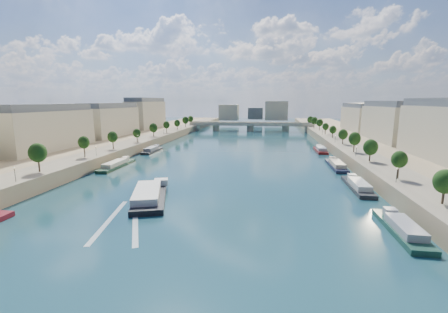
% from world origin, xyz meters
% --- Properties ---
extents(ground, '(700.00, 700.00, 0.00)m').
position_xyz_m(ground, '(0.00, 100.00, 0.00)').
color(ground, '#0D323B').
rests_on(ground, ground).
extents(quay_left, '(44.00, 520.00, 5.00)m').
position_xyz_m(quay_left, '(-72.00, 100.00, 2.50)').
color(quay_left, '#9E8460').
rests_on(quay_left, ground).
extents(quay_right, '(44.00, 520.00, 5.00)m').
position_xyz_m(quay_right, '(72.00, 100.00, 2.50)').
color(quay_right, '#9E8460').
rests_on(quay_right, ground).
extents(pave_left, '(14.00, 520.00, 0.10)m').
position_xyz_m(pave_left, '(-57.00, 100.00, 5.05)').
color(pave_left, gray).
rests_on(pave_left, quay_left).
extents(pave_right, '(14.00, 520.00, 0.10)m').
position_xyz_m(pave_right, '(57.00, 100.00, 5.05)').
color(pave_right, gray).
rests_on(pave_right, quay_right).
extents(trees_left, '(4.80, 268.80, 8.26)m').
position_xyz_m(trees_left, '(-55.00, 102.00, 10.48)').
color(trees_left, '#382B1E').
rests_on(trees_left, ground).
extents(trees_right, '(4.80, 268.80, 8.26)m').
position_xyz_m(trees_right, '(55.00, 110.00, 10.48)').
color(trees_right, '#382B1E').
rests_on(trees_right, ground).
extents(lamps_left, '(0.36, 200.36, 4.28)m').
position_xyz_m(lamps_left, '(-52.50, 90.00, 7.78)').
color(lamps_left, black).
rests_on(lamps_left, ground).
extents(lamps_right, '(0.36, 200.36, 4.28)m').
position_xyz_m(lamps_right, '(52.50, 105.00, 7.78)').
color(lamps_right, black).
rests_on(lamps_right, ground).
extents(buildings_left, '(16.00, 226.00, 23.20)m').
position_xyz_m(buildings_left, '(-85.00, 112.00, 16.45)').
color(buildings_left, '#C1B595').
rests_on(buildings_left, ground).
extents(buildings_right, '(16.00, 226.00, 23.20)m').
position_xyz_m(buildings_right, '(85.00, 112.00, 16.45)').
color(buildings_right, '#C1B595').
rests_on(buildings_right, ground).
extents(skyline, '(79.00, 42.00, 22.00)m').
position_xyz_m(skyline, '(3.19, 319.52, 14.66)').
color(skyline, '#C1B595').
rests_on(skyline, ground).
extents(bridge, '(112.00, 12.00, 8.15)m').
position_xyz_m(bridge, '(0.00, 234.70, 5.08)').
color(bridge, '#C1B79E').
rests_on(bridge, ground).
extents(tour_barge, '(16.71, 30.01, 3.92)m').
position_xyz_m(tour_barge, '(-15.79, 36.24, 1.11)').
color(tour_barge, black).
rests_on(tour_barge, ground).
extents(wake, '(15.46, 25.76, 0.04)m').
position_xyz_m(wake, '(-15.79, 19.67, 0.02)').
color(wake, silver).
rests_on(wake, ground).
extents(moored_barges_left, '(5.00, 157.40, 3.60)m').
position_xyz_m(moored_barges_left, '(-45.50, 39.75, 0.84)').
color(moored_barges_left, '#171C32').
rests_on(moored_barges_left, ground).
extents(moored_barges_right, '(5.00, 163.05, 3.60)m').
position_xyz_m(moored_barges_right, '(45.50, 54.48, 0.84)').
color(moored_barges_right, black).
rests_on(moored_barges_right, ground).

